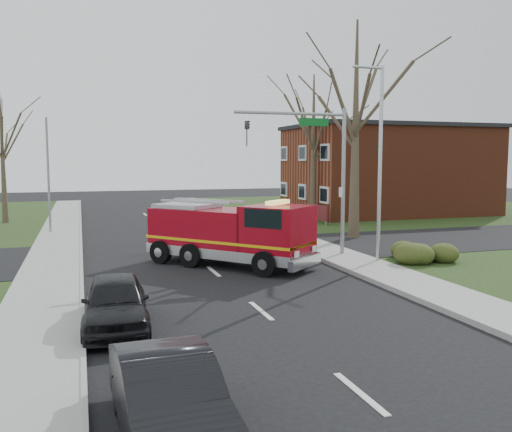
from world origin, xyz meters
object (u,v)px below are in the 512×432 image
object	(u,v)px
fire_engine	(231,235)
parked_car_maroon	(116,302)
traffic_signal_mast	(318,155)
parked_car_gray	(169,399)

from	to	relation	value
fire_engine	parked_car_maroon	distance (m)	9.03
traffic_signal_mast	fire_engine	size ratio (longest dim) A/B	0.97
traffic_signal_mast	parked_car_maroon	distance (m)	12.89
fire_engine	parked_car_gray	distance (m)	14.46
fire_engine	parked_car_maroon	world-z (taller)	fire_engine
parked_car_maroon	parked_car_gray	world-z (taller)	parked_car_maroon
parked_car_gray	fire_engine	bearing A→B (deg)	68.29
fire_engine	traffic_signal_mast	bearing A→B (deg)	-33.92
parked_car_maroon	traffic_signal_mast	bearing A→B (deg)	43.19
traffic_signal_mast	parked_car_maroon	xyz separation A→B (m)	(-9.41, -7.85, -3.99)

